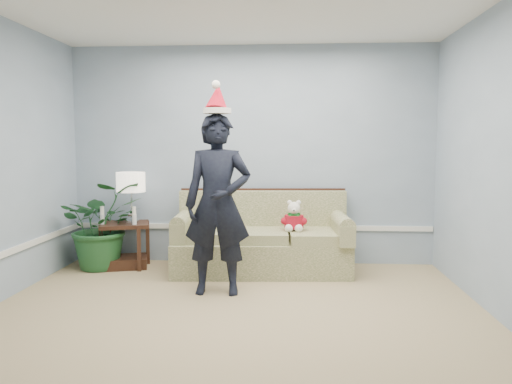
{
  "coord_description": "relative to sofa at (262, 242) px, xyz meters",
  "views": [
    {
      "loc": [
        0.47,
        -3.7,
        1.5
      ],
      "look_at": [
        0.12,
        1.55,
        0.98
      ],
      "focal_mm": 35.0,
      "sensor_mm": 36.0,
      "label": 1
    }
  ],
  "objects": [
    {
      "name": "room_shell",
      "position": [
        -0.15,
        -2.08,
        1.01
      ],
      "size": [
        4.54,
        5.04,
        2.74
      ],
      "color": "tan",
      "rests_on": "ground"
    },
    {
      "name": "man",
      "position": [
        -0.38,
        -0.91,
        0.56
      ],
      "size": [
        0.67,
        0.46,
        1.8
      ],
      "primitive_type": "imported",
      "rotation": [
        0.0,
        0.0,
        0.04
      ],
      "color": "black",
      "rests_on": "room_shell"
    },
    {
      "name": "candle_pair",
      "position": [
        -1.7,
        -0.06,
        0.31
      ],
      "size": [
        0.44,
        0.05,
        0.21
      ],
      "color": "silver",
      "rests_on": "side_table"
    },
    {
      "name": "santa_hat",
      "position": [
        -0.38,
        -0.9,
        1.59
      ],
      "size": [
        0.31,
        0.34,
        0.32
      ],
      "rotation": [
        0.0,
        0.0,
        -0.16
      ],
      "color": "white",
      "rests_on": "man"
    },
    {
      "name": "side_table",
      "position": [
        -1.66,
        0.05,
        -0.12
      ],
      "size": [
        0.67,
        0.61,
        0.54
      ],
      "rotation": [
        0.0,
        0.0,
        0.28
      ],
      "color": "#381C14",
      "rests_on": "room_shell"
    },
    {
      "name": "sofa",
      "position": [
        0.0,
        0.0,
        0.0
      ],
      "size": [
        2.07,
        0.99,
        0.95
      ],
      "rotation": [
        0.0,
        0.0,
        0.06
      ],
      "color": "#546730",
      "rests_on": "room_shell"
    },
    {
      "name": "houseplant",
      "position": [
        -1.92,
        -0.01,
        0.19
      ],
      "size": [
        1.23,
        1.18,
        1.05
      ],
      "primitive_type": "imported",
      "rotation": [
        0.0,
        0.0,
        0.5
      ],
      "color": "#1D5027",
      "rests_on": "room_shell"
    },
    {
      "name": "wainscot_trim",
      "position": [
        -1.33,
        -0.9,
        0.11
      ],
      "size": [
        4.49,
        4.99,
        0.06
      ],
      "color": "white",
      "rests_on": "room_shell"
    },
    {
      "name": "table_lamp",
      "position": [
        -1.58,
        0.08,
        0.67
      ],
      "size": [
        0.34,
        0.34,
        0.61
      ],
      "color": "silver",
      "rests_on": "side_table"
    },
    {
      "name": "teddy_bear",
      "position": [
        0.38,
        -0.1,
        0.29
      ],
      "size": [
        0.23,
        0.25,
        0.36
      ],
      "rotation": [
        0.0,
        0.0,
        -0.03
      ],
      "color": "white",
      "rests_on": "sofa"
    }
  ]
}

